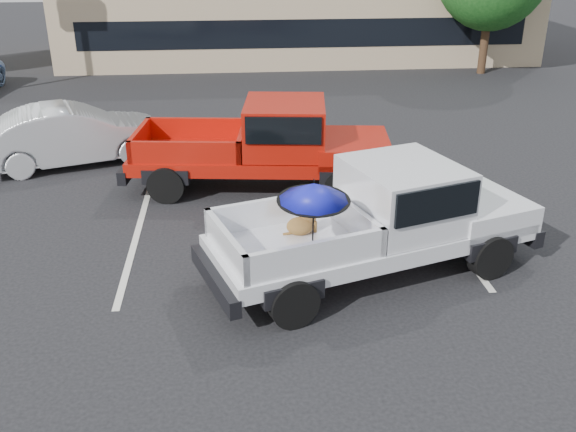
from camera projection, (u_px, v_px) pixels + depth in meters
name	position (u px, v px, depth m)	size (l,w,h in m)	color
ground	(305.00, 286.00, 10.56)	(90.00, 90.00, 0.00)	black
stripe_left	(136.00, 239.00, 12.12)	(0.12, 5.00, 0.01)	silver
stripe_right	(444.00, 227.00, 12.63)	(0.12, 5.00, 0.01)	silver
silver_pickup	(390.00, 213.00, 10.64)	(6.02, 3.65, 2.06)	black
red_pickup	(277.00, 141.00, 14.15)	(6.12, 2.73, 1.95)	black
silver_sedan	(74.00, 135.00, 15.74)	(1.54, 4.41, 1.45)	silver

